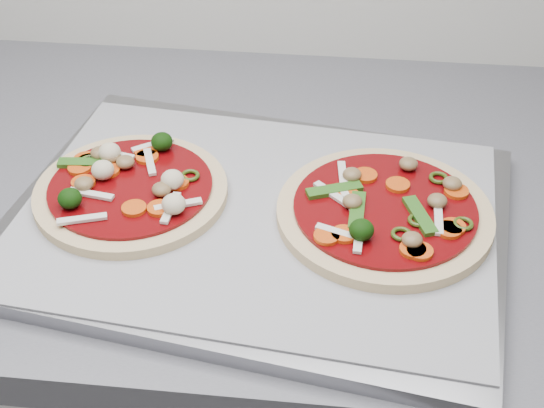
# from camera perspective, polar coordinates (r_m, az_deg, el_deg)

# --- Properties ---
(countertop) EXTENTS (3.60, 0.60, 0.04)m
(countertop) POSITION_cam_1_polar(r_m,az_deg,el_deg) (0.90, -14.09, 1.75)
(countertop) COLOR slate
(countertop) RESTS_ON base_cabinet
(baking_tray) EXTENTS (0.55, 0.44, 0.02)m
(baking_tray) POSITION_cam_1_polar(r_m,az_deg,el_deg) (0.78, -1.14, -1.24)
(baking_tray) COLOR gray
(baking_tray) RESTS_ON countertop
(parchment) EXTENTS (0.51, 0.39, 0.00)m
(parchment) POSITION_cam_1_polar(r_m,az_deg,el_deg) (0.77, -1.15, -0.71)
(parchment) COLOR #99999F
(parchment) RESTS_ON baking_tray
(pizza_left) EXTENTS (0.21, 0.21, 0.03)m
(pizza_left) POSITION_cam_1_polar(r_m,az_deg,el_deg) (0.80, -10.64, 1.26)
(pizza_left) COLOR beige
(pizza_left) RESTS_ON parchment
(pizza_right) EXTENTS (0.27, 0.27, 0.04)m
(pizza_right) POSITION_cam_1_polar(r_m,az_deg,el_deg) (0.76, 8.52, -0.59)
(pizza_right) COLOR beige
(pizza_right) RESTS_ON parchment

